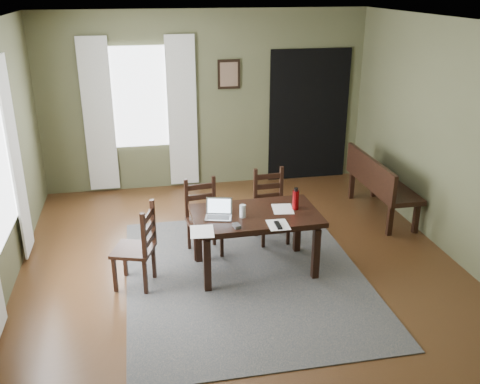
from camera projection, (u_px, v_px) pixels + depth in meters
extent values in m
cube|color=#492C16|center=(245.00, 277.00, 5.97)|extent=(5.00, 6.00, 0.01)
cube|color=brown|center=(206.00, 101.00, 8.20)|extent=(5.00, 0.02, 2.70)
cube|color=brown|center=(364.00, 345.00, 2.73)|extent=(5.00, 0.02, 2.70)
cube|color=brown|center=(467.00, 148.00, 5.91)|extent=(0.02, 6.00, 2.70)
cube|color=white|center=(246.00, 24.00, 4.96)|extent=(5.00, 6.00, 0.02)
cube|color=#434343|center=(245.00, 276.00, 5.96)|extent=(2.60, 3.20, 0.01)
cube|color=black|center=(256.00, 216.00, 5.86)|extent=(1.40, 0.86, 0.06)
cube|color=black|center=(256.00, 220.00, 5.88)|extent=(1.25, 0.71, 0.05)
cube|color=black|center=(207.00, 265.00, 5.58)|extent=(0.08, 0.08, 0.59)
cube|color=black|center=(198.00, 238.00, 6.17)|extent=(0.08, 0.08, 0.59)
cube|color=black|center=(316.00, 253.00, 5.83)|extent=(0.08, 0.08, 0.59)
cube|color=black|center=(297.00, 228.00, 6.41)|extent=(0.08, 0.08, 0.59)
cube|color=black|center=(133.00, 250.00, 5.64)|extent=(0.51, 0.51, 0.04)
cube|color=black|center=(125.00, 260.00, 5.89)|extent=(0.05, 0.05, 0.40)
cube|color=black|center=(154.00, 261.00, 5.86)|extent=(0.05, 0.05, 0.40)
cube|color=black|center=(115.00, 275.00, 5.59)|extent=(0.05, 0.05, 0.40)
cube|color=black|center=(145.00, 277.00, 5.55)|extent=(0.05, 0.05, 0.40)
cube|color=black|center=(153.00, 222.00, 5.69)|extent=(0.05, 0.05, 0.50)
cube|color=black|center=(144.00, 236.00, 5.37)|extent=(0.05, 0.05, 0.50)
cube|color=black|center=(149.00, 240.00, 5.58)|extent=(0.12, 0.29, 0.07)
cube|color=black|center=(149.00, 229.00, 5.53)|extent=(0.12, 0.29, 0.07)
cube|color=black|center=(148.00, 217.00, 5.48)|extent=(0.12, 0.29, 0.07)
cube|color=black|center=(205.00, 222.00, 6.32)|extent=(0.44, 0.44, 0.04)
cube|color=black|center=(196.00, 246.00, 6.21)|extent=(0.04, 0.04, 0.38)
cube|color=black|center=(189.00, 234.00, 6.49)|extent=(0.04, 0.04, 0.38)
cube|color=black|center=(222.00, 242.00, 6.31)|extent=(0.04, 0.04, 0.38)
cube|color=black|center=(214.00, 231.00, 6.59)|extent=(0.04, 0.04, 0.38)
cube|color=black|center=(186.00, 199.00, 6.33)|extent=(0.05, 0.05, 0.49)
cube|color=black|center=(214.00, 195.00, 6.43)|extent=(0.05, 0.05, 0.49)
cube|color=black|center=(200.00, 207.00, 6.43)|extent=(0.29, 0.06, 0.07)
cube|color=black|center=(200.00, 197.00, 6.38)|extent=(0.29, 0.06, 0.07)
cube|color=black|center=(200.00, 187.00, 6.33)|extent=(0.29, 0.06, 0.07)
cube|color=black|center=(272.00, 210.00, 6.63)|extent=(0.42, 0.42, 0.04)
cube|color=black|center=(263.00, 233.00, 6.53)|extent=(0.04, 0.04, 0.39)
cube|color=black|center=(256.00, 222.00, 6.82)|extent=(0.04, 0.04, 0.39)
cube|color=black|center=(288.00, 230.00, 6.60)|extent=(0.04, 0.04, 0.39)
cube|color=black|center=(280.00, 219.00, 6.89)|extent=(0.04, 0.04, 0.39)
cube|color=black|center=(255.00, 188.00, 6.66)|extent=(0.04, 0.04, 0.49)
cube|color=black|center=(281.00, 185.00, 6.74)|extent=(0.04, 0.04, 0.49)
cube|color=black|center=(268.00, 196.00, 6.75)|extent=(0.29, 0.04, 0.07)
cube|color=black|center=(268.00, 186.00, 6.70)|extent=(0.29, 0.04, 0.07)
cube|color=black|center=(269.00, 176.00, 6.65)|extent=(0.29, 0.04, 0.07)
cube|color=black|center=(383.00, 184.00, 7.39)|extent=(0.48, 1.50, 0.06)
cube|color=black|center=(416.00, 218.00, 6.93)|extent=(0.06, 0.06, 0.42)
cube|color=black|center=(390.00, 220.00, 6.86)|extent=(0.06, 0.06, 0.42)
cube|color=black|center=(374.00, 183.00, 8.10)|extent=(0.06, 0.06, 0.42)
cube|color=black|center=(352.00, 185.00, 8.03)|extent=(0.06, 0.06, 0.42)
cube|color=black|center=(370.00, 171.00, 7.27)|extent=(0.05, 1.50, 0.36)
cube|color=#B7B7BC|center=(218.00, 218.00, 5.73)|extent=(0.32, 0.26, 0.01)
cube|color=#B7B7BC|center=(219.00, 206.00, 5.79)|extent=(0.29, 0.12, 0.18)
cube|color=silver|center=(219.00, 206.00, 5.78)|extent=(0.25, 0.09, 0.15)
cube|color=#3F3F42|center=(218.00, 217.00, 5.72)|extent=(0.26, 0.17, 0.00)
cube|color=#3F3F42|center=(237.00, 226.00, 5.51)|extent=(0.08, 0.12, 0.04)
cube|color=black|center=(278.00, 225.00, 5.54)|extent=(0.05, 0.19, 0.02)
cylinder|color=silver|center=(243.00, 211.00, 5.73)|extent=(0.08, 0.08, 0.14)
cylinder|color=#9A0B10|center=(296.00, 200.00, 5.92)|extent=(0.08, 0.08, 0.22)
cylinder|color=black|center=(296.00, 189.00, 5.87)|extent=(0.05, 0.05, 0.03)
cube|color=white|center=(202.00, 231.00, 5.42)|extent=(0.26, 0.33, 0.00)
cube|color=white|center=(278.00, 225.00, 5.57)|extent=(0.22, 0.29, 0.00)
cube|color=white|center=(283.00, 209.00, 5.96)|extent=(0.26, 0.31, 0.00)
cube|color=white|center=(140.00, 97.00, 7.96)|extent=(1.00, 0.01, 1.50)
cube|color=silver|center=(15.00, 160.00, 6.01)|extent=(0.03, 0.48, 2.30)
cube|color=silver|center=(99.00, 116.00, 7.91)|extent=(0.44, 0.03, 2.30)
cube|color=silver|center=(182.00, 113.00, 8.13)|extent=(0.44, 0.03, 2.30)
cube|color=black|center=(229.00, 74.00, 8.09)|extent=(0.34, 0.03, 0.44)
cube|color=brown|center=(229.00, 74.00, 8.07)|extent=(0.27, 0.01, 0.36)
cube|color=black|center=(309.00, 116.00, 8.58)|extent=(1.30, 0.03, 2.10)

